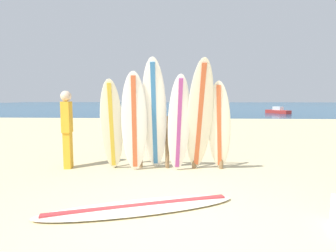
# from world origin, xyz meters

# --- Properties ---
(ground_plane) EXTENTS (120.00, 120.00, 0.00)m
(ground_plane) POSITION_xyz_m (0.00, 0.00, 0.00)
(ground_plane) COLOR beige
(ocean_water) EXTENTS (120.00, 80.00, 0.01)m
(ocean_water) POSITION_xyz_m (0.00, 58.00, 0.00)
(ocean_water) COLOR navy
(ocean_water) RESTS_ON ground
(surfboard_rack) EXTENTS (2.56, 0.09, 1.19)m
(surfboard_rack) POSITION_xyz_m (-0.40, 2.99, 0.71)
(surfboard_rack) COLOR olive
(surfboard_rack) RESTS_ON ground
(surfboard_leaning_far_left) EXTENTS (0.59, 0.81, 2.00)m
(surfboard_leaning_far_left) POSITION_xyz_m (-1.56, 2.57, 1.00)
(surfboard_leaning_far_left) COLOR silver
(surfboard_leaning_far_left) RESTS_ON ground
(surfboard_leaning_left) EXTENTS (0.62, 0.64, 2.15)m
(surfboard_leaning_left) POSITION_xyz_m (-1.07, 2.54, 1.07)
(surfboard_leaning_left) COLOR white
(surfboard_leaning_left) RESTS_ON ground
(surfboard_leaning_center_left) EXTENTS (0.56, 0.90, 2.42)m
(surfboard_leaning_center_left) POSITION_xyz_m (-0.66, 2.67, 1.21)
(surfboard_leaning_center_left) COLOR white
(surfboard_leaning_center_left) RESTS_ON ground
(surfboard_leaning_center) EXTENTS (0.56, 0.69, 2.08)m
(surfboard_leaning_center) POSITION_xyz_m (-0.13, 2.55, 1.04)
(surfboard_leaning_center) COLOR white
(surfboard_leaning_center) RESTS_ON ground
(surfboard_leaning_center_right) EXTENTS (0.64, 1.10, 2.37)m
(surfboard_leaning_center_right) POSITION_xyz_m (0.31, 2.56, 1.19)
(surfboard_leaning_center_right) COLOR silver
(surfboard_leaning_center_right) RESTS_ON ground
(surfboard_leaning_right) EXTENTS (0.64, 0.93, 1.95)m
(surfboard_leaning_right) POSITION_xyz_m (0.73, 2.68, 0.98)
(surfboard_leaning_right) COLOR white
(surfboard_leaning_right) RESTS_ON ground
(surfboard_lying_on_sand) EXTENTS (2.92, 1.50, 0.08)m
(surfboard_lying_on_sand) POSITION_xyz_m (-0.65, 0.65, 0.04)
(surfboard_lying_on_sand) COLOR white
(surfboard_lying_on_sand) RESTS_ON ground
(beachgoer_standing) EXTENTS (0.24, 0.30, 1.76)m
(beachgoer_standing) POSITION_xyz_m (-2.65, 2.83, 0.97)
(beachgoer_standing) COLOR gold
(beachgoer_standing) RESTS_ON ground
(small_boat_offshore) EXTENTS (1.97, 2.77, 0.71)m
(small_boat_offshore) POSITION_xyz_m (9.62, 25.25, 0.26)
(small_boat_offshore) COLOR #B22D28
(small_boat_offshore) RESTS_ON ocean_water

